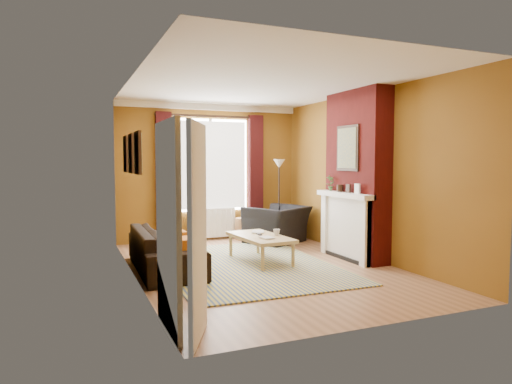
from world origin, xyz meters
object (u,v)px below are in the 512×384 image
wicker_stool (244,229)px  floor_lamp (279,176)px  coffee_table (260,238)px  sofa (165,249)px  armchair (277,225)px

wicker_stool → floor_lamp: 1.32m
coffee_table → floor_lamp: (1.22, 1.86, 0.93)m
sofa → floor_lamp: bearing=-55.9°
armchair → wicker_stool: bearing=-81.0°
sofa → floor_lamp: 3.42m
sofa → floor_lamp: floor_lamp is taller
armchair → floor_lamp: (0.22, 0.38, 0.95)m
floor_lamp → coffee_table: bearing=-123.4°
armchair → coffee_table: size_ratio=0.83×
floor_lamp → wicker_stool: bearing=162.5°
floor_lamp → sofa: bearing=-147.1°
sofa → wicker_stool: size_ratio=4.74×
wicker_stool → floor_lamp: size_ratio=0.27×
sofa → coffee_table: bearing=-91.7°
sofa → coffee_table: size_ratio=1.58×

